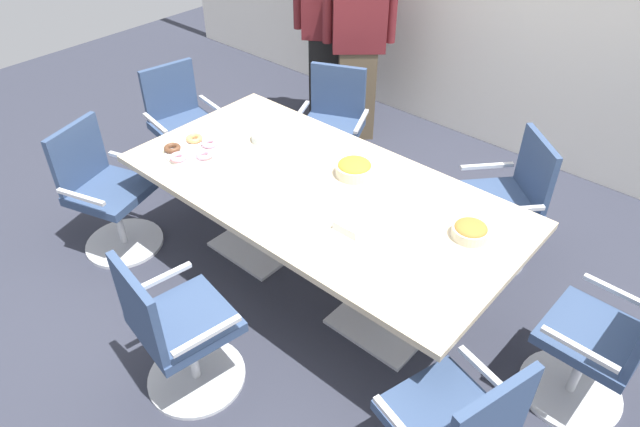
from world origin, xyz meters
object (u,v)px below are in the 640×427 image
napkin_pile (353,224)px  office_chair_3 (184,131)px  donut_platter (192,150)px  person_standing_1 (359,41)px  office_chair_4 (106,196)px  office_chair_5 (178,334)px  conference_table (320,204)px  office_chair_1 (503,208)px  snack_bowl_pretzels (471,230)px  snack_bowl_chips_orange (354,168)px  office_chair_0 (601,349)px  plate_stack (265,137)px  person_standing_0 (328,28)px  office_chair_2 (332,133)px

napkin_pile → office_chair_3: bearing=168.6°
napkin_pile → donut_platter: bearing=-176.5°
person_standing_1 → office_chair_4: bearing=40.5°
office_chair_5 → napkin_pile: 1.07m
napkin_pile → office_chair_5: bearing=-112.8°
conference_table → office_chair_1: office_chair_1 is taller
office_chair_5 → snack_bowl_pretzels: office_chair_5 is taller
office_chair_3 → snack_bowl_pretzels: bearing=98.7°
snack_bowl_chips_orange → donut_platter: bearing=-153.0°
conference_table → office_chair_0: 1.69m
office_chair_3 → snack_bowl_chips_orange: bearing=99.9°
conference_table → plate_stack: 0.67m
office_chair_5 → person_standing_0: size_ratio=0.52×
office_chair_3 → plate_stack: size_ratio=4.92×
office_chair_4 → snack_bowl_chips_orange: bearing=105.2°
snack_bowl_pretzels → office_chair_3: bearing=178.6°
office_chair_1 → office_chair_2: same height
conference_table → person_standing_0: size_ratio=1.38×
office_chair_1 → office_chair_5: size_ratio=1.00×
conference_table → donut_platter: 0.92m
snack_bowl_pretzels → donut_platter: snack_bowl_pretzels is taller
person_standing_1 → plate_stack: 1.56m
office_chair_3 → plate_stack: (1.04, -0.07, 0.37)m
conference_table → person_standing_1: (-1.03, 1.67, 0.27)m
office_chair_1 → snack_bowl_chips_orange: office_chair_1 is taller
snack_bowl_chips_orange → plate_stack: snack_bowl_chips_orange is taller
snack_bowl_chips_orange → person_standing_1: bearing=127.6°
snack_bowl_chips_orange → office_chair_5: bearing=-93.1°
office_chair_2 → person_standing_0: (-0.66, 0.71, 0.50)m
conference_table → office_chair_3: size_ratio=2.64×
office_chair_3 → office_chair_4: 0.97m
snack_bowl_pretzels → conference_table: bearing=-168.8°
office_chair_2 → person_standing_0: bearing=-71.2°
office_chair_3 → office_chair_0: bearing=100.1°
snack_bowl_pretzels → napkin_pile: snack_bowl_pretzels is taller
office_chair_5 → napkin_pile: bearing=76.6°
conference_table → office_chair_1: bearing=53.0°
person_standing_1 → donut_platter: person_standing_1 is taller
conference_table → office_chair_2: bearing=126.9°
conference_table → office_chair_4: size_ratio=2.64×
office_chair_5 → plate_stack: bearing=125.7°
office_chair_4 → person_standing_0: person_standing_0 is taller
office_chair_0 → office_chair_5: bearing=130.5°
office_chair_5 → person_standing_1: 3.00m
plate_stack → person_standing_0: bearing=116.8°
person_standing_1 → plate_stack: bearing=63.0°
conference_table → snack_bowl_pretzels: size_ratio=12.30×
donut_platter → snack_bowl_pretzels: bearing=13.6°
office_chair_1 → snack_bowl_chips_orange: 1.09m
snack_bowl_pretzels → napkin_pile: size_ratio=1.24×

